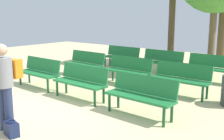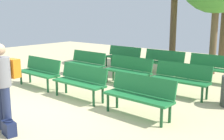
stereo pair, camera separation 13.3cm
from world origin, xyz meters
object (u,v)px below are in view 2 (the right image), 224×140
at_px(bench_r1_c0, 86,62).
at_px(handbag, 9,128).
at_px(bench_r0_c0, 40,70).
at_px(bench_r1_c1, 128,69).
at_px(visitor_with_backpack, 3,82).
at_px(bench_r0_c1, 81,80).
at_px(bench_r2_c1, 163,61).
at_px(bench_r2_c0, 123,56).
at_px(bench_r0_c2, 139,93).
at_px(bench_r2_c2, 212,67).
at_px(bench_r1_c2, 181,77).

relative_size(bench_r1_c0, handbag, 4.67).
bearing_deg(bench_r0_c0, bench_r1_c1, 46.53).
height_order(bench_r1_c0, visitor_with_backpack, visitor_with_backpack).
xyz_separation_m(bench_r0_c0, bench_r0_c1, (1.83, -0.06, 0.00)).
height_order(bench_r0_c1, bench_r2_c1, same).
xyz_separation_m(visitor_with_backpack, handbag, (0.31, -0.13, -0.80)).
xyz_separation_m(bench_r1_c1, bench_r2_c0, (-1.85, 2.12, 0.00)).
bearing_deg(bench_r0_c2, visitor_with_backpack, -123.89).
xyz_separation_m(bench_r2_c2, visitor_with_backpack, (-1.65, -6.29, 0.43)).
distance_m(bench_r0_c2, bench_r2_c2, 4.09).
relative_size(bench_r0_c0, bench_r0_c1, 1.00).
distance_m(bench_r1_c1, visitor_with_backpack, 4.29).
bearing_deg(bench_r1_c2, bench_r1_c0, 178.23).
xyz_separation_m(bench_r0_c2, visitor_with_backpack, (-1.58, -2.21, 0.43)).
xyz_separation_m(bench_r1_c2, visitor_with_backpack, (-1.56, -4.21, 0.43)).
bearing_deg(bench_r0_c2, bench_r2_c0, 132.74).
distance_m(bench_r0_c0, visitor_with_backpack, 3.20).
bearing_deg(bench_r1_c0, bench_r0_c2, -27.16).
distance_m(bench_r0_c0, bench_r2_c2, 5.47).
relative_size(bench_r1_c2, handbag, 4.62).
bearing_deg(bench_r0_c2, bench_r2_c1, 114.72).
height_order(bench_r0_c0, bench_r0_c2, same).
bearing_deg(bench_r2_c0, visitor_with_backpack, -70.14).
xyz_separation_m(bench_r1_c0, handbag, (2.42, -4.44, -0.37)).
bearing_deg(bench_r2_c1, bench_r1_c1, -90.13).
relative_size(bench_r0_c0, bench_r2_c1, 1.00).
height_order(bench_r2_c2, handbag, bench_r2_c2).
bearing_deg(bench_r2_c1, handbag, -84.73).
relative_size(bench_r0_c0, bench_r0_c2, 1.00).
height_order(bench_r0_c0, bench_r2_c1, same).
bearing_deg(bench_r2_c2, bench_r1_c1, -131.42).
xyz_separation_m(bench_r1_c1, bench_r2_c1, (0.04, 2.07, 0.00)).
height_order(bench_r0_c2, bench_r2_c1, same).
distance_m(bench_r2_c1, handbag, 6.48).
xyz_separation_m(bench_r0_c2, handbag, (-1.27, -2.34, -0.37)).
xyz_separation_m(bench_r1_c0, bench_r2_c2, (3.76, 1.98, 0.00)).
bearing_deg(bench_r1_c1, bench_r2_c2, 49.34).
distance_m(bench_r2_c0, visitor_with_backpack, 6.72).
height_order(bench_r1_c2, bench_r2_c0, same).
relative_size(bench_r1_c1, handbag, 4.66).
bearing_deg(bench_r0_c0, handbag, -43.73).
height_order(bench_r0_c1, bench_r1_c2, same).
bearing_deg(bench_r1_c1, bench_r2_c0, 132.91).
height_order(bench_r0_c1, bench_r2_c2, same).
height_order(bench_r2_c1, visitor_with_backpack, visitor_with_backpack).
xyz_separation_m(bench_r1_c0, bench_r2_c0, (0.05, 2.07, 0.00)).
xyz_separation_m(bench_r0_c1, bench_r2_c2, (1.96, 4.01, 0.00)).
relative_size(bench_r1_c0, bench_r1_c1, 1.00).
distance_m(bench_r2_c0, handbag, 6.94).
relative_size(bench_r0_c2, visitor_with_backpack, 0.98).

